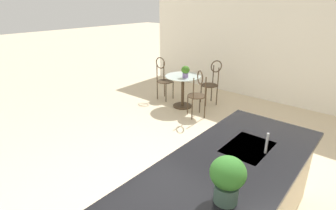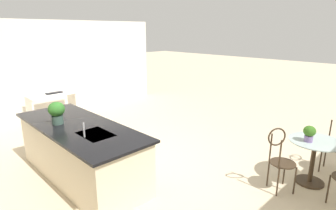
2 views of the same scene
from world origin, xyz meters
name	(u,v)px [view 1 (image 1 of 2)]	position (x,y,z in m)	size (l,w,h in m)	color
ground_plane	(169,195)	(0.00, 0.00, 0.00)	(40.00, 40.00, 0.00)	beige
wall_left_window	(291,47)	(-4.26, 0.00, 1.35)	(0.12, 7.80, 2.70)	silver
bistro_table	(183,88)	(-2.52, -1.70, 0.45)	(0.80, 0.80, 0.74)	#3D2D1E
chair_near_window	(198,92)	(-2.23, -1.10, 0.57)	(0.53, 0.53, 1.04)	#3D2D1E
chair_by_island	(163,77)	(-2.64, -2.40, 0.57)	(0.39, 0.49, 1.04)	#3D2D1E
chair_toward_desk	(212,80)	(-3.13, -1.31, 0.57)	(0.53, 0.53, 1.04)	#3D2D1E
sink_faucet	(267,143)	(-0.25, 1.03, 1.03)	(0.02, 0.02, 0.22)	#B2B5BA
potted_plant_on_table	(185,71)	(-2.45, -1.58, 0.89)	(0.18, 0.18, 0.26)	#7A669E
potted_plant_counter_near	(228,177)	(0.60, 1.06, 1.13)	(0.27, 0.27, 0.37)	#385147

